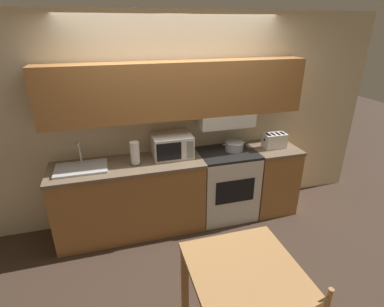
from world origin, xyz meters
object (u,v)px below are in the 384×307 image
(sink_basin, at_px, (81,168))
(dining_table, at_px, (244,281))
(toaster, at_px, (275,141))
(microwave, at_px, (172,145))
(cooking_pot, at_px, (234,146))
(stove_range, at_px, (226,184))
(paper_towel_roll, at_px, (135,153))

(sink_basin, distance_m, dining_table, 2.10)
(toaster, bearing_deg, microwave, 175.54)
(cooking_pot, relative_size, microwave, 0.69)
(cooking_pot, xyz_separation_m, toaster, (0.54, -0.06, 0.03))
(cooking_pot, relative_size, dining_table, 0.39)
(stove_range, height_order, toaster, toaster)
(microwave, bearing_deg, stove_range, -6.72)
(toaster, xyz_separation_m, paper_towel_roll, (-1.79, -0.01, 0.04))
(stove_range, xyz_separation_m, sink_basin, (-1.75, -0.00, 0.48))
(stove_range, distance_m, sink_basin, 1.81)
(toaster, height_order, dining_table, toaster)
(microwave, bearing_deg, sink_basin, -175.37)
(toaster, xyz_separation_m, sink_basin, (-2.38, 0.02, -0.08))
(stove_range, height_order, cooking_pot, cooking_pot)
(dining_table, bearing_deg, cooking_pot, 69.38)
(microwave, height_order, paper_towel_roll, microwave)
(stove_range, xyz_separation_m, paper_towel_roll, (-1.15, -0.03, 0.59))
(toaster, relative_size, paper_towel_roll, 1.11)
(stove_range, distance_m, microwave, 0.92)
(sink_basin, height_order, dining_table, sink_basin)
(stove_range, height_order, dining_table, stove_range)
(paper_towel_roll, xyz_separation_m, dining_table, (0.60, -1.67, -0.42))
(paper_towel_roll, bearing_deg, toaster, 0.27)
(sink_basin, bearing_deg, paper_towel_roll, -2.63)
(sink_basin, bearing_deg, microwave, 4.63)
(cooking_pot, xyz_separation_m, paper_towel_roll, (-1.25, -0.07, 0.07))
(toaster, distance_m, paper_towel_roll, 1.79)
(sink_basin, relative_size, paper_towel_roll, 2.08)
(toaster, bearing_deg, paper_towel_roll, -179.73)
(toaster, bearing_deg, stove_range, 178.02)
(microwave, relative_size, paper_towel_roll, 1.73)
(cooking_pot, height_order, sink_basin, sink_basin)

